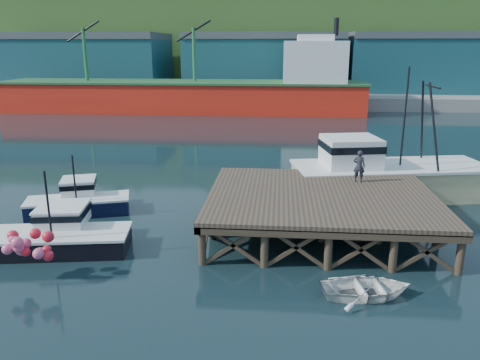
# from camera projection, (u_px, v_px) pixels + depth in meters

# --- Properties ---
(ground) EXTENTS (300.00, 300.00, 0.00)m
(ground) POSITION_uv_depth(u_px,v_px,m) (220.00, 227.00, 26.07)
(ground) COLOR black
(ground) RESTS_ON ground
(wharf) EXTENTS (12.00, 10.00, 2.62)m
(wharf) POSITION_uv_depth(u_px,v_px,m) (321.00, 197.00, 24.90)
(wharf) COLOR brown
(wharf) RESTS_ON ground
(far_quay) EXTENTS (160.00, 40.00, 2.00)m
(far_quay) POSITION_uv_depth(u_px,v_px,m) (265.00, 92.00, 92.87)
(far_quay) COLOR gray
(far_quay) RESTS_ON ground
(warehouse_left) EXTENTS (32.00, 16.00, 9.00)m
(warehouse_left) POSITION_uv_depth(u_px,v_px,m) (82.00, 64.00, 89.48)
(warehouse_left) COLOR navy
(warehouse_left) RESTS_ON far_quay
(warehouse_mid) EXTENTS (28.00, 16.00, 9.00)m
(warehouse_mid) POSITION_uv_depth(u_px,v_px,m) (264.00, 65.00, 86.58)
(warehouse_mid) COLOR navy
(warehouse_mid) RESTS_ON far_quay
(warehouse_right) EXTENTS (30.00, 16.00, 9.00)m
(warehouse_right) POSITION_uv_depth(u_px,v_px,m) (431.00, 65.00, 84.08)
(warehouse_right) COLOR navy
(warehouse_right) RESTS_ON far_quay
(cargo_ship) EXTENTS (55.50, 10.00, 13.75)m
(cargo_ship) POSITION_uv_depth(u_px,v_px,m) (205.00, 90.00, 71.86)
(cargo_ship) COLOR red
(cargo_ship) RESTS_ON ground
(hillside) EXTENTS (220.00, 50.00, 22.00)m
(hillside) POSITION_uv_depth(u_px,v_px,m) (269.00, 42.00, 118.88)
(hillside) COLOR #2D511E
(hillside) RESTS_ON ground
(boat_navy) EXTENTS (6.33, 4.18, 3.72)m
(boat_navy) POSITION_uv_depth(u_px,v_px,m) (79.00, 200.00, 28.23)
(boat_navy) COLOR black
(boat_navy) RESTS_ON ground
(boat_black) EXTENTS (7.22, 6.01, 4.27)m
(boat_black) POSITION_uv_depth(u_px,v_px,m) (59.00, 234.00, 22.98)
(boat_black) COLOR black
(boat_black) RESTS_ON ground
(trawler) EXTENTS (13.31, 6.78, 8.50)m
(trawler) POSITION_uv_depth(u_px,v_px,m) (386.00, 171.00, 30.96)
(trawler) COLOR #CFBE86
(trawler) RESTS_ON ground
(dinghy) EXTENTS (3.97, 3.11, 0.75)m
(dinghy) POSITION_uv_depth(u_px,v_px,m) (367.00, 288.00, 18.71)
(dinghy) COLOR white
(dinghy) RESTS_ON ground
(dockworker) EXTENTS (0.79, 0.64, 1.86)m
(dockworker) POSITION_uv_depth(u_px,v_px,m) (359.00, 166.00, 26.92)
(dockworker) COLOR #212229
(dockworker) RESTS_ON wharf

